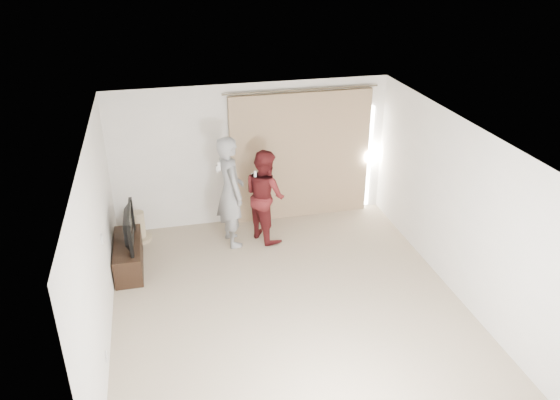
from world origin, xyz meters
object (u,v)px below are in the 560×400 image
(person_man, at_px, (230,192))
(tv, at_px, (125,227))
(person_woman, at_px, (265,195))
(tv_console, at_px, (129,255))

(person_man, bearing_deg, tv, -165.80)
(person_man, distance_m, person_woman, 0.62)
(tv, bearing_deg, tv_console, 0.00)
(tv_console, relative_size, tv, 1.24)
(tv, xyz_separation_m, person_man, (1.75, 0.44, 0.23))
(tv_console, distance_m, person_woman, 2.47)
(tv_console, relative_size, person_man, 0.62)
(tv_console, xyz_separation_m, person_man, (1.75, 0.44, 0.74))
(tv_console, height_order, person_woman, person_woman)
(tv, distance_m, person_man, 1.82)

